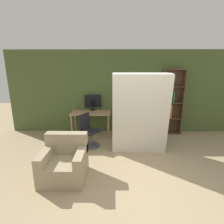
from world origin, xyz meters
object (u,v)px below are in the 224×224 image
office_chair (89,133)px  mattress_near (141,115)px  monitor (93,102)px  armchair (65,162)px  bookshelf (169,103)px  mattress_far (139,112)px

office_chair → mattress_near: (1.36, -0.41, 0.64)m
monitor → armchair: size_ratio=0.64×
mattress_near → bookshelf: bearing=52.2°
bookshelf → mattress_near: bookshelf is taller
office_chair → armchair: (-0.28, -1.43, -0.05)m
bookshelf → armchair: 3.80m
bookshelf → mattress_near: size_ratio=1.03×
armchair → bookshelf: bearing=42.0°
office_chair → mattress_near: mattress_near is taller
monitor → office_chair: (-0.01, -1.10, -0.68)m
mattress_near → mattress_far: size_ratio=1.00×
mattress_near → armchair: (-1.63, -1.02, -0.70)m
monitor → office_chair: 1.29m
mattress_far → mattress_near: bearing=-90.0°
monitor → armchair: (-0.28, -2.53, -0.73)m
monitor → mattress_near: (1.35, -1.50, -0.04)m
office_chair → armchair: bearing=-100.9°
bookshelf → armchair: size_ratio=2.46×
monitor → mattress_far: size_ratio=0.27×
bookshelf → armchair: bookshelf is taller
monitor → mattress_far: (1.35, -1.21, -0.04)m
monitor → bookshelf: 2.50m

